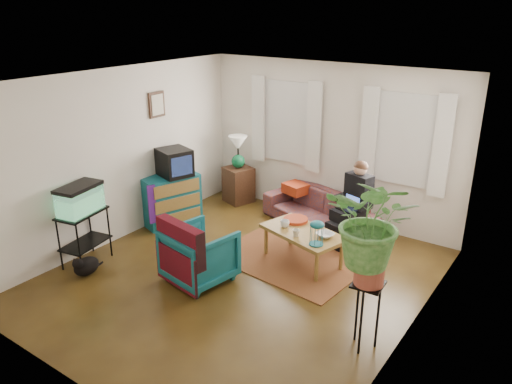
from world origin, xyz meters
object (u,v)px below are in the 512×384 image
Objects in this scene: dresser at (171,199)px; aquarium_stand at (85,238)px; side_table at (239,185)px; plant_stand at (365,316)px; armchair at (200,252)px; sofa at (319,205)px; coffee_table at (303,247)px.

dresser is 1.70m from aquarium_stand.
aquarium_stand is (-0.35, -3.10, 0.06)m from side_table.
plant_stand is (3.94, -1.19, -0.02)m from dresser.
aquarium_stand is 0.96× the size of armchair.
armchair is 2.34m from plant_stand.
side_table is 3.12m from aquarium_stand.
dresser reaches higher than aquarium_stand.
plant_stand is at bearing -171.53° from armchair.
dresser is at bearing -132.74° from sofa.
aquarium_stand is at bearing -71.83° from dresser.
side_table is 0.56× the size of coffee_table.
armchair is at bearing 8.58° from aquarium_stand.
coffee_table is at bearing -55.90° from sofa.
aquarium_stand reaches higher than coffee_table.
side_table is 2.83m from armchair.
armchair is (1.60, -1.13, -0.01)m from dresser.
sofa is 2.43m from dresser.
side_table is at bearing -168.55° from sofa.
aquarium_stand reaches higher than sofa.
side_table is 0.81× the size of armchair.
sofa is 1.76m from side_table.
plant_stand reaches higher than side_table.
sofa is 2.52× the size of plant_stand.
side_table is at bearing 144.23° from plant_stand.
coffee_table is at bearing -32.20° from side_table.
side_table is 1.44m from dresser.
sofa is at bearing 127.15° from plant_stand.
dresser reaches higher than coffee_table.
sofa is 2.14× the size of dresser.
sofa is 3.07m from plant_stand.
sofa reaches higher than side_table.
side_table reaches higher than coffee_table.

